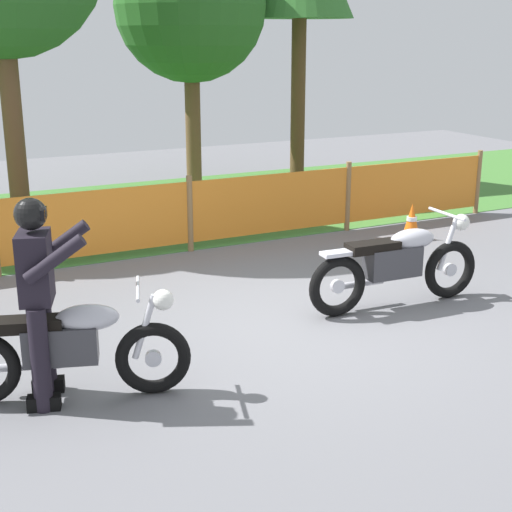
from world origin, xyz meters
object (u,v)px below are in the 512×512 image
(rider_trailing, at_px, (40,294))
(traffic_cone, at_px, (412,222))
(motorcycle_lead, at_px, (397,264))
(motorcycle_trailing, at_px, (69,347))

(rider_trailing, height_order, traffic_cone, rider_trailing)
(motorcycle_lead, xyz_separation_m, motorcycle_trailing, (-3.69, -0.59, -0.03))
(motorcycle_trailing, distance_m, traffic_cone, 6.22)
(rider_trailing, bearing_deg, motorcycle_lead, 25.34)
(traffic_cone, bearing_deg, motorcycle_lead, -130.96)
(rider_trailing, distance_m, traffic_cone, 6.39)
(motorcycle_trailing, height_order, rider_trailing, rider_trailing)
(rider_trailing, bearing_deg, motorcycle_trailing, 0.57)
(motorcycle_lead, bearing_deg, rider_trailing, -169.31)
(motorcycle_lead, distance_m, motorcycle_trailing, 3.73)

